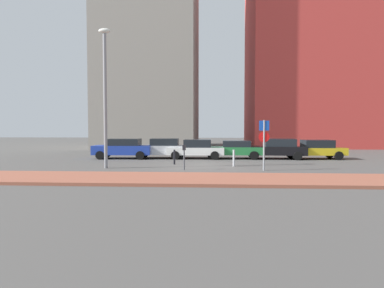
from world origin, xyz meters
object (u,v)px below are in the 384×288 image
object	(u,v)px
parked_car_white	(196,149)
parked_car_green	(233,149)
parked_car_silver	(162,148)
parking_meter	(184,154)
street_lamp	(105,88)
traffic_bollard_mid	(234,158)
traffic_bollard_near	(174,157)
parked_car_blue	(123,148)
parking_sign_post	(264,139)
parked_car_yellow	(315,149)
parked_car_black	(276,149)

from	to	relation	value
parked_car_white	parked_car_green	size ratio (longest dim) A/B	0.94
parked_car_silver	parked_car_white	world-z (taller)	parked_car_silver
parked_car_white	parking_meter	size ratio (longest dim) A/B	3.10
street_lamp	traffic_bollard_mid	size ratio (longest dim) A/B	7.93
traffic_bollard_mid	parked_car_green	bearing A→B (deg)	87.04
traffic_bollard_mid	street_lamp	bearing A→B (deg)	-169.35
parked_car_silver	traffic_bollard_near	size ratio (longest dim) A/B	4.78
parked_car_blue	parked_car_silver	size ratio (longest dim) A/B	0.98
parked_car_green	traffic_bollard_mid	xyz separation A→B (m)	(-0.28, -5.36, -0.22)
parking_sign_post	traffic_bollard_mid	world-z (taller)	parking_sign_post
street_lamp	parked_car_blue	bearing A→B (deg)	95.83
parked_car_silver	traffic_bollard_mid	size ratio (longest dim) A/B	4.48
parked_car_green	parked_car_yellow	xyz separation A→B (m)	(6.19, 0.07, 0.02)
parked_car_white	parked_car_black	distance (m)	6.12
parked_car_yellow	parking_meter	distance (m)	11.93
parked_car_blue	parked_car_green	distance (m)	8.51
street_lamp	parked_car_green	bearing A→B (deg)	40.82
parked_car_green	parking_sign_post	xyz separation A→B (m)	(1.27, -7.32, 1.04)
traffic_bollard_near	traffic_bollard_mid	size ratio (longest dim) A/B	0.94
parked_car_green	parked_car_white	bearing A→B (deg)	-176.20
parked_car_green	street_lamp	world-z (taller)	street_lamp
parked_car_yellow	traffic_bollard_mid	xyz separation A→B (m)	(-6.46, -5.43, -0.24)
parked_car_white	parking_meter	world-z (taller)	parked_car_white
parked_car_blue	parking_meter	size ratio (longest dim) A/B	3.20
parked_car_yellow	parked_car_white	bearing A→B (deg)	-178.32
parking_meter	parking_sign_post	bearing A→B (deg)	-0.20
parking_sign_post	parking_meter	xyz separation A→B (m)	(-4.46, 0.02, -0.86)
parked_car_yellow	parked_car_green	bearing A→B (deg)	-179.31
parked_car_yellow	traffic_bollard_mid	size ratio (longest dim) A/B	4.51
parked_car_blue	parked_car_black	size ratio (longest dim) A/B	0.95
parked_car_yellow	parking_sign_post	distance (m)	8.94
parking_sign_post	street_lamp	xyz separation A→B (m)	(-9.13, 0.54, 2.94)
parked_car_silver	traffic_bollard_near	world-z (taller)	parked_car_silver
parked_car_green	parking_sign_post	size ratio (longest dim) A/B	1.64
parked_car_black	traffic_bollard_near	xyz separation A→B (m)	(-7.32, -4.40, -0.31)
parked_car_yellow	parking_sign_post	bearing A→B (deg)	-123.59
parked_car_silver	parking_sign_post	bearing A→B (deg)	-47.22
parking_sign_post	traffic_bollard_near	world-z (taller)	parking_sign_post
parked_car_blue	parked_car_silver	xyz separation A→B (m)	(2.97, 0.53, -0.02)
parked_car_blue	traffic_bollard_mid	size ratio (longest dim) A/B	4.37
parking_sign_post	traffic_bollard_mid	size ratio (longest dim) A/B	2.74
parked_car_green	parking_meter	distance (m)	7.97
parked_car_white	traffic_bollard_near	xyz separation A→B (m)	(-1.20, -4.27, -0.28)
parked_car_silver	street_lamp	bearing A→B (deg)	-108.87
parked_car_black	parked_car_green	bearing A→B (deg)	178.92
parked_car_blue	parked_car_white	xyz separation A→B (m)	(5.63, 0.31, -0.05)
traffic_bollard_mid	parking_meter	bearing A→B (deg)	-146.18
parked_car_white	parked_car_black	bearing A→B (deg)	1.20
parked_car_black	parking_sign_post	bearing A→B (deg)	-105.27
parked_car_blue	parked_car_white	size ratio (longest dim) A/B	1.03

